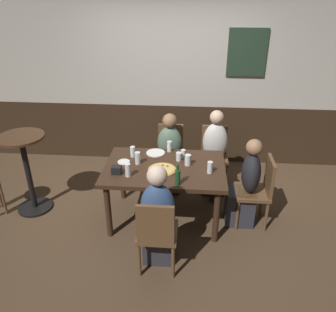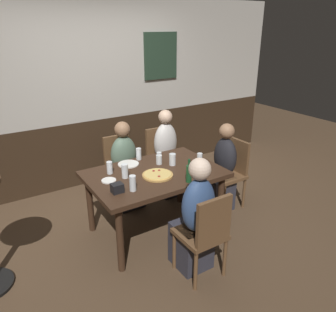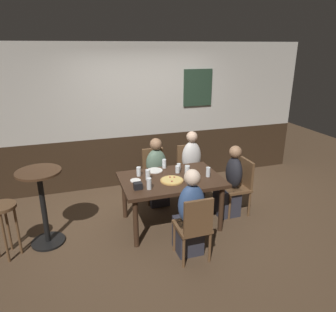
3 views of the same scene
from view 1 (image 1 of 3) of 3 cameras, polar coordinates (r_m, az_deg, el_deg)
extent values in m
plane|color=#4C3826|center=(4.43, -0.53, -10.18)|extent=(12.00, 12.00, 0.00)
cube|color=#332316|center=(5.62, 0.94, 3.97)|extent=(6.40, 0.10, 0.95)
cube|color=#B7B2A8|center=(5.25, 1.05, 17.14)|extent=(6.40, 0.10, 1.65)
cube|color=#233828|center=(5.22, 13.16, 16.55)|extent=(0.56, 0.03, 0.68)
cube|color=#382316|center=(4.04, -0.57, -2.08)|extent=(1.43, 0.96, 0.05)
cylinder|color=#382316|center=(4.00, -10.00, -9.13)|extent=(0.07, 0.07, 0.69)
cylinder|color=#382316|center=(3.90, 8.12, -10.04)|extent=(0.07, 0.07, 0.69)
cylinder|color=#382316|center=(4.65, -7.71, -3.35)|extent=(0.07, 0.07, 0.69)
cylinder|color=#382316|center=(4.57, 7.65, -3.98)|extent=(0.07, 0.07, 0.69)
cube|color=brown|center=(4.89, 7.69, -0.60)|extent=(0.40, 0.40, 0.04)
cube|color=brown|center=(4.95, 7.77, 2.78)|extent=(0.36, 0.04, 0.43)
cylinder|color=brown|center=(4.87, 9.60, -3.94)|extent=(0.04, 0.04, 0.41)
cylinder|color=brown|center=(4.84, 5.59, -3.81)|extent=(0.04, 0.04, 0.41)
cylinder|color=brown|center=(5.16, 9.34, -2.00)|extent=(0.04, 0.04, 0.41)
cylinder|color=brown|center=(5.14, 5.57, -1.87)|extent=(0.04, 0.04, 0.41)
cube|color=brown|center=(4.24, 13.92, -5.95)|extent=(0.40, 0.40, 0.04)
cube|color=brown|center=(4.15, 16.72, -3.26)|extent=(0.04, 0.36, 0.43)
cylinder|color=brown|center=(4.20, 11.57, -9.74)|extent=(0.04, 0.04, 0.41)
cylinder|color=brown|center=(4.47, 11.14, -7.14)|extent=(0.04, 0.04, 0.41)
cylinder|color=brown|center=(4.26, 16.18, -9.77)|extent=(0.04, 0.04, 0.41)
cylinder|color=brown|center=(4.53, 15.44, -7.21)|extent=(0.04, 0.04, 0.41)
cube|color=brown|center=(3.52, -1.76, -12.67)|extent=(0.40, 0.40, 0.04)
cube|color=brown|center=(3.24, -2.17, -11.50)|extent=(0.36, 0.04, 0.43)
cylinder|color=brown|center=(3.82, -4.04, -13.48)|extent=(0.04, 0.04, 0.41)
cylinder|color=brown|center=(3.79, 1.21, -13.78)|extent=(0.04, 0.04, 0.41)
cylinder|color=brown|center=(3.57, -4.85, -17.01)|extent=(0.04, 0.04, 0.41)
cylinder|color=brown|center=(3.54, 0.85, -17.37)|extent=(0.04, 0.04, 0.41)
cube|color=brown|center=(4.89, 0.30, -0.33)|extent=(0.40, 0.40, 0.04)
cube|color=brown|center=(4.95, 0.46, 3.04)|extent=(0.36, 0.04, 0.43)
cylinder|color=brown|center=(4.84, 2.15, -3.69)|extent=(0.04, 0.04, 0.41)
cylinder|color=brown|center=(4.87, -1.86, -3.53)|extent=(0.04, 0.04, 0.41)
cylinder|color=brown|center=(5.14, 2.33, -1.75)|extent=(0.04, 0.04, 0.41)
cylinder|color=brown|center=(5.16, -1.45, -1.61)|extent=(0.04, 0.04, 0.41)
cube|color=#2D2D38|center=(4.88, 7.60, -3.44)|extent=(0.32, 0.34, 0.45)
ellipsoid|color=silver|center=(4.72, 7.92, 2.36)|extent=(0.34, 0.22, 0.55)
sphere|color=#DBB293|center=(4.59, 8.21, 6.46)|extent=(0.19, 0.19, 0.19)
cube|color=#2D2D38|center=(4.33, 11.90, -8.19)|extent=(0.34, 0.32, 0.45)
ellipsoid|color=black|center=(4.09, 13.78, -2.78)|extent=(0.22, 0.34, 0.50)
sphere|color=#936B4C|center=(3.94, 14.30, 1.42)|extent=(0.19, 0.19, 0.19)
cube|color=#2D2D38|center=(3.76, -1.50, -13.81)|extent=(0.32, 0.34, 0.45)
ellipsoid|color=#334C7A|center=(3.38, -1.75, -8.52)|extent=(0.34, 0.22, 0.53)
sphere|color=beige|center=(3.19, -1.84, -3.34)|extent=(0.20, 0.20, 0.20)
cube|color=#2D2D38|center=(4.88, 0.18, -3.17)|extent=(0.32, 0.34, 0.45)
ellipsoid|color=#56705B|center=(4.74, 0.27, 2.25)|extent=(0.34, 0.22, 0.48)
sphere|color=#936B4C|center=(4.61, 0.28, 5.95)|extent=(0.20, 0.20, 0.20)
cylinder|color=tan|center=(3.94, -1.00, -2.34)|extent=(0.33, 0.33, 0.02)
cylinder|color=#DBB760|center=(3.93, -1.00, -2.19)|extent=(0.29, 0.29, 0.01)
cylinder|color=maroon|center=(4.00, -0.91, -1.54)|extent=(0.03, 0.03, 0.00)
cylinder|color=maroon|center=(3.87, -1.41, -2.56)|extent=(0.03, 0.03, 0.00)
cylinder|color=maroon|center=(3.98, -0.09, -1.70)|extent=(0.03, 0.03, 0.00)
cylinder|color=silver|center=(3.89, 7.06, -1.91)|extent=(0.06, 0.06, 0.14)
cylinder|color=#B26623|center=(3.89, 7.05, -2.06)|extent=(0.05, 0.05, 0.12)
cylinder|color=silver|center=(4.25, -5.94, 0.74)|extent=(0.06, 0.06, 0.13)
cylinder|color=gold|center=(4.26, -5.92, 0.36)|extent=(0.06, 0.06, 0.07)
cylinder|color=silver|center=(3.82, -6.75, -2.35)|extent=(0.06, 0.06, 0.16)
cylinder|color=#C6842D|center=(3.84, -6.71, -3.00)|extent=(0.06, 0.06, 0.06)
cylinder|color=silver|center=(4.21, 2.57, 0.39)|extent=(0.06, 0.06, 0.10)
cylinder|color=gold|center=(4.22, 2.56, 0.05)|extent=(0.05, 0.05, 0.05)
cylinder|color=silver|center=(4.07, -5.12, -0.34)|extent=(0.07, 0.07, 0.15)
cylinder|color=#C6842D|center=(4.08, -5.11, -0.59)|extent=(0.06, 0.06, 0.11)
cylinder|color=silver|center=(4.03, 3.35, -0.67)|extent=(0.08, 0.08, 0.13)
cylinder|color=gold|center=(4.05, 3.34, -1.17)|extent=(0.07, 0.07, 0.05)
cylinder|color=silver|center=(4.36, 0.25, 1.62)|extent=(0.06, 0.06, 0.14)
cylinder|color=silver|center=(4.37, 0.25, 1.20)|extent=(0.05, 0.05, 0.07)
cylinder|color=silver|center=(4.14, 1.82, -0.10)|extent=(0.07, 0.07, 0.11)
cylinder|color=gold|center=(4.14, 1.81, -0.28)|extent=(0.06, 0.06, 0.08)
cylinder|color=#194723|center=(3.63, 1.62, -3.60)|extent=(0.06, 0.06, 0.18)
cylinder|color=#194723|center=(3.57, 1.65, -1.89)|extent=(0.03, 0.03, 0.07)
cylinder|color=white|center=(4.33, -2.09, 0.53)|extent=(0.24, 0.24, 0.01)
cylinder|color=white|center=(4.15, -7.44, -0.99)|extent=(0.15, 0.15, 0.01)
cube|color=black|center=(3.90, -8.64, -2.33)|extent=(0.11, 0.09, 0.09)
cylinder|color=black|center=(4.91, -21.37, -7.98)|extent=(0.44, 0.44, 0.03)
cylinder|color=black|center=(4.65, -22.41, -2.81)|extent=(0.07, 0.07, 0.99)
cylinder|color=#472D1C|center=(4.44, -23.56, 2.92)|extent=(0.56, 0.56, 0.03)
cylinder|color=brown|center=(4.78, -26.22, -5.39)|extent=(0.03, 0.03, 0.68)
camera|label=2|loc=(2.12, -62.62, -0.49)|focal=35.14mm
camera|label=3|loc=(1.70, -96.22, -8.85)|focal=33.65mm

